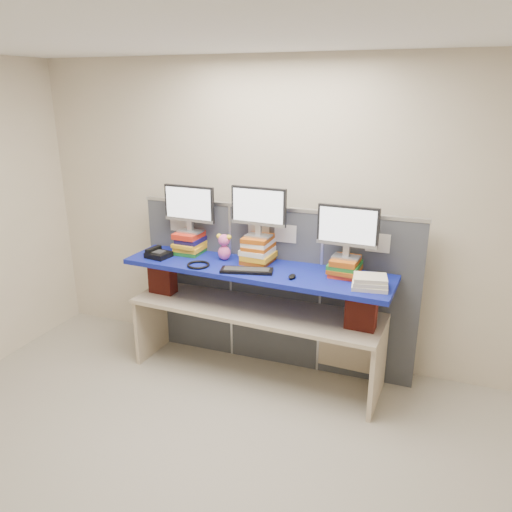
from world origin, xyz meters
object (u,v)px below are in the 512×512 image
at_px(monitor_center, 259,209).
at_px(desk_phone, 158,254).
at_px(monitor_left, 189,206).
at_px(keyboard, 247,270).
at_px(monitor_right, 348,229).
at_px(blue_board, 256,269).
at_px(desk, 256,320).

bearing_deg(monitor_center, desk_phone, -165.50).
relative_size(monitor_center, desk_phone, 2.20).
relative_size(monitor_left, monitor_center, 1.00).
distance_m(monitor_center, keyboard, 0.54).
xyz_separation_m(monitor_left, monitor_center, (0.68, -0.04, 0.04)).
bearing_deg(desk_phone, monitor_center, 21.35).
distance_m(keyboard, desk_phone, 0.90).
bearing_deg(keyboard, monitor_right, 1.90).
height_order(monitor_right, desk_phone, monitor_right).
relative_size(monitor_left, keyboard, 1.08).
relative_size(monitor_left, monitor_right, 1.00).
height_order(blue_board, monitor_right, monitor_right).
height_order(desk, monitor_left, monitor_left).
bearing_deg(monitor_right, desk, -171.02).
height_order(blue_board, desk_phone, desk_phone).
xyz_separation_m(desk, desk_phone, (-0.93, -0.06, 0.54)).
distance_m(monitor_right, desk_phone, 1.73).
height_order(monitor_center, monitor_right, monitor_center).
bearing_deg(keyboard, desk_phone, 161.41).
relative_size(monitor_right, keyboard, 1.08).
relative_size(desk, monitor_center, 4.55).
relative_size(keyboard, desk_phone, 2.04).
xyz_separation_m(monitor_center, keyboard, (-0.01, -0.26, -0.47)).
distance_m(monitor_center, desk_phone, 1.03).
xyz_separation_m(keyboard, desk_phone, (-0.90, 0.08, 0.02)).
height_order(monitor_left, desk_phone, monitor_left).
height_order(monitor_center, desk_phone, monitor_center).
xyz_separation_m(desk, monitor_center, (-0.02, 0.12, 0.99)).
bearing_deg(monitor_right, desk_phone, -172.11).
height_order(monitor_left, monitor_right, monitor_left).
bearing_deg(keyboard, monitor_left, 142.54).
bearing_deg(monitor_center, desk, -76.66).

